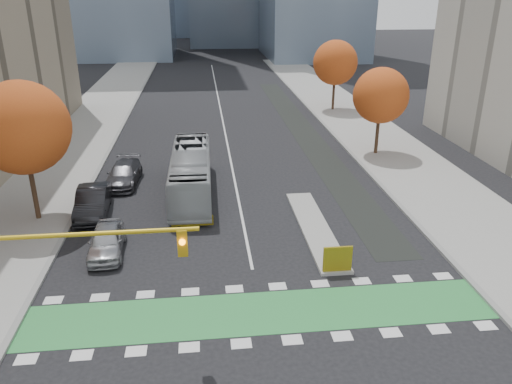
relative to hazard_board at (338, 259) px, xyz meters
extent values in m
plane|color=black|center=(-4.00, -4.20, -0.80)|extent=(300.00, 300.00, 0.00)
cube|color=gray|center=(-17.50, 15.80, -0.73)|extent=(7.00, 120.00, 0.15)
cube|color=gray|center=(9.50, 15.80, -0.73)|extent=(7.00, 120.00, 0.15)
cube|color=gray|center=(-14.00, 15.80, -0.73)|extent=(0.30, 120.00, 0.16)
cube|color=gray|center=(6.00, 15.80, -0.73)|extent=(0.30, 120.00, 0.16)
cube|color=#2B863E|center=(-4.00, -2.70, -0.79)|extent=(20.00, 3.00, 0.01)
cube|color=silver|center=(-4.00, 35.80, -0.80)|extent=(0.15, 70.00, 0.01)
cube|color=black|center=(3.50, 25.80, -0.80)|extent=(2.50, 50.00, 0.01)
cube|color=gray|center=(0.00, 4.80, -0.72)|extent=(1.60, 10.00, 0.16)
cube|color=yellow|center=(0.00, 0.00, 0.00)|extent=(1.40, 0.12, 1.30)
cylinder|color=#332114|center=(-16.00, 7.80, 1.82)|extent=(0.28, 0.28, 5.25)
sphere|color=#B33716|center=(-16.00, 7.80, 4.83)|extent=(5.20, 5.20, 5.20)
cylinder|color=#332114|center=(8.00, 17.80, 1.47)|extent=(0.28, 0.28, 4.55)
sphere|color=#B33716|center=(8.00, 17.80, 4.08)|extent=(4.40, 4.40, 4.40)
cylinder|color=#332114|center=(8.50, 33.80, 1.65)|extent=(0.28, 0.28, 4.90)
sphere|color=#B33716|center=(8.50, 33.80, 4.45)|extent=(4.80, 4.80, 4.80)
cylinder|color=#BF9914|center=(-10.50, -4.70, 4.30)|extent=(8.20, 0.16, 0.16)
cube|color=#BF9914|center=(-7.00, -4.70, 3.80)|extent=(0.35, 0.28, 1.00)
sphere|color=orange|center=(-7.00, -4.88, 3.90)|extent=(0.22, 0.22, 0.22)
imported|color=#A7AAAE|center=(-7.00, 10.89, 0.70)|extent=(2.66, 10.77, 2.99)
imported|color=#A5A6AB|center=(-11.29, 3.29, -0.08)|extent=(1.90, 4.28, 1.43)
imported|color=black|center=(-12.91, 8.29, 0.02)|extent=(2.05, 5.09, 1.64)
imported|color=#46464A|center=(-11.74, 13.29, -0.08)|extent=(2.31, 5.10, 1.45)
camera|label=1|loc=(-6.16, -20.19, 11.97)|focal=35.00mm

